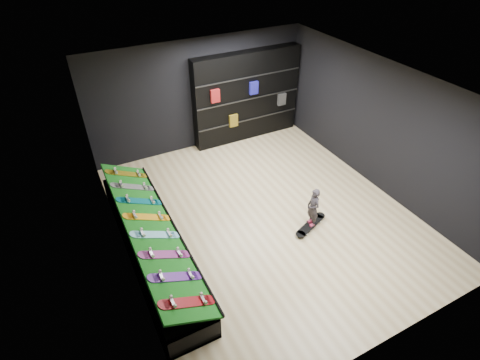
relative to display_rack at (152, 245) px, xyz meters
name	(u,v)px	position (x,y,z in m)	size (l,w,h in m)	color
floor	(264,214)	(2.55, 0.00, -0.25)	(6.00, 7.00, 0.01)	beige
ceiling	(270,87)	(2.55, 0.00, 2.75)	(6.00, 7.00, 0.01)	white
wall_back	(200,95)	(2.55, 3.50, 1.25)	(6.00, 0.02, 3.00)	black
wall_front	(400,285)	(2.55, -3.50, 1.25)	(6.00, 0.02, 3.00)	black
wall_left	(116,202)	(-0.45, 0.00, 1.25)	(0.02, 7.00, 3.00)	black
wall_right	(379,126)	(5.55, 0.00, 1.25)	(0.02, 7.00, 3.00)	black
display_rack	(152,245)	(0.00, 0.00, 0.00)	(0.90, 4.50, 0.50)	black
turf_ramp	(151,227)	(0.05, 0.00, 0.46)	(1.00, 4.50, 0.04)	#0D550F
back_shelving	(246,97)	(3.87, 3.32, 1.01)	(3.15, 0.37, 2.52)	black
floor_skateboard	(311,225)	(3.23, -0.82, -0.20)	(0.98, 0.22, 0.09)	black
child	(312,214)	(3.23, -0.82, 0.11)	(0.21, 0.15, 0.55)	black
display_board_0	(188,302)	(0.06, -1.90, 0.49)	(0.98, 0.22, 0.09)	red
display_board_1	(175,277)	(0.06, -1.36, 0.49)	(0.98, 0.22, 0.09)	purple
display_board_2	(165,254)	(0.06, -0.81, 0.49)	(0.98, 0.22, 0.09)	#2626BF
display_board_3	(156,235)	(0.06, -0.27, 0.49)	(0.98, 0.22, 0.09)	#0CB2E5
display_board_4	(147,217)	(0.06, 0.27, 0.49)	(0.98, 0.22, 0.09)	orange
display_board_5	(140,201)	(0.06, 0.81, 0.49)	(0.98, 0.22, 0.09)	#0C8C99
display_board_6	(133,187)	(0.06, 1.36, 0.49)	(0.98, 0.22, 0.09)	black
display_board_7	(127,174)	(0.06, 1.90, 0.49)	(0.98, 0.22, 0.09)	yellow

